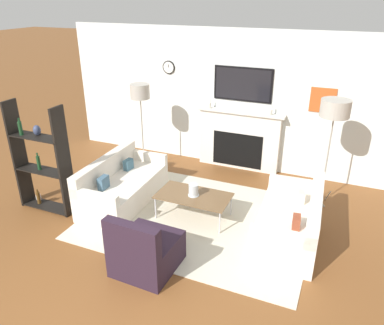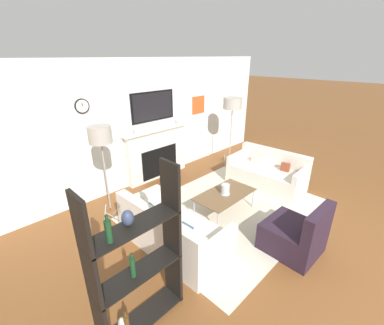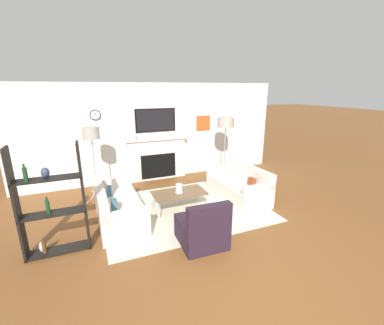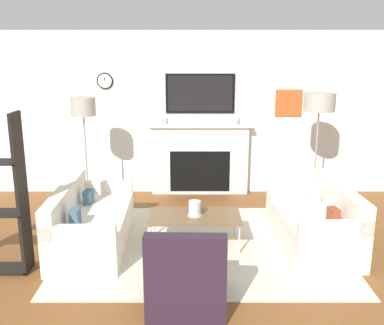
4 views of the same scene
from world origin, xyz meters
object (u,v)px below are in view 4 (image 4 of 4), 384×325
armchair (189,279)px  floor_lamp_right (322,103)px  coffee_table (197,217)px  hurricane_candle (197,209)px  floor_lamp_left (85,108)px  couch_left (92,225)px  couch_right (317,224)px

armchair → floor_lamp_right: bearing=54.3°
coffee_table → hurricane_candle: size_ratio=5.98×
floor_lamp_left → coffee_table: bearing=-38.0°
armchair → coffee_table: size_ratio=0.74×
couch_left → couch_right: couch_right is taller
hurricane_candle → floor_lamp_right: 2.50m
hurricane_candle → floor_lamp_right: floor_lamp_right is taller
couch_left → armchair: (1.23, -1.37, 0.00)m
couch_right → hurricane_candle: (-1.51, 0.01, 0.19)m
couch_right → armchair: armchair is taller
coffee_table → hurricane_candle: bearing=-115.0°
couch_right → floor_lamp_right: bearing=76.5°
armchair → hurricane_candle: 1.40m
hurricane_candle → floor_lamp_left: size_ratio=0.11×
floor_lamp_right → couch_right: bearing=-103.5°
floor_lamp_right → hurricane_candle: bearing=-145.2°
couch_left → hurricane_candle: size_ratio=9.19×
floor_lamp_left → floor_lamp_right: bearing=0.0°
couch_right → hurricane_candle: couch_right is taller
armchair → hurricane_candle: armchair is taller
armchair → hurricane_candle: bearing=86.5°
couch_left → hurricane_candle: 1.33m
couch_left → floor_lamp_right: 3.65m
armchair → couch_left: bearing=132.0°
hurricane_candle → couch_left: bearing=-179.4°
coffee_table → floor_lamp_left: 2.38m
armchair → floor_lamp_left: (-1.54, 2.65, 1.29)m
armchair → coffee_table: (0.09, 1.38, 0.09)m
coffee_table → hurricane_candle: (-0.00, -0.00, 0.11)m
couch_right → floor_lamp_left: floor_lamp_left is taller
couch_right → floor_lamp_left: (-3.13, 1.28, 1.28)m
couch_right → hurricane_candle: bearing=179.6°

